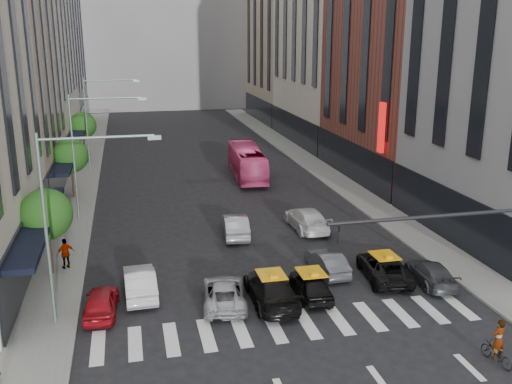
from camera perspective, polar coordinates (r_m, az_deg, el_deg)
ground at (r=26.41m, az=4.88°, el=-14.63°), size 160.00×160.00×0.00m
sidewalk_left at (r=53.50m, az=-17.09°, el=0.64°), size 3.00×96.00×0.15m
sidewalk_right at (r=56.50m, az=6.82°, el=2.01°), size 3.00×96.00×0.15m
building_left_d at (r=87.23m, az=-20.13°, el=15.86°), size 8.00×18.00×30.00m
building_right_b at (r=54.34m, az=14.03°, el=14.89°), size 8.00×18.00×26.00m
building_right_d at (r=89.97m, az=2.83°, el=16.08°), size 8.00×18.00×28.00m
building_far at (r=107.01m, az=-9.48°, el=17.96°), size 30.00×10.00×36.00m
tree_near at (r=33.42m, az=-20.25°, el=-2.11°), size 2.88×2.88×4.95m
tree_mid at (r=48.84m, az=-18.07°, el=3.49°), size 2.88×2.88×4.95m
tree_far at (r=64.55m, az=-16.94°, el=6.38°), size 2.88×2.88×4.95m
streetlamp_near at (r=26.85m, az=-18.48°, el=-1.14°), size 5.38×0.25×9.00m
streetlamp_mid at (r=42.41m, az=-16.61°, el=4.96°), size 5.38×0.25×9.00m
streetlamp_far at (r=58.20m, az=-15.73°, el=7.78°), size 5.38×0.25×9.00m
traffic_signal at (r=26.94m, az=21.63°, el=-4.60°), size 10.10×0.20×6.00m
liberty_sign at (r=46.69m, az=12.45°, el=6.30°), size 0.30×0.70×4.00m
car_red at (r=29.24m, az=-15.23°, el=-10.55°), size 1.80×3.92×1.30m
car_white_front at (r=30.71m, az=-11.54°, el=-8.81°), size 1.73×4.55×1.48m
car_silver at (r=29.24m, az=-3.23°, el=-10.01°), size 2.65×4.80×1.27m
taxi_left at (r=29.32m, az=1.53°, el=-9.64°), size 2.21×5.30×1.53m
taxi_center at (r=30.09m, az=5.50°, el=-9.21°), size 1.75×4.03×1.35m
car_grey_mid at (r=33.05m, az=7.14°, el=-6.97°), size 1.54×3.98×1.29m
taxi_right at (r=32.86m, az=12.66°, el=-7.34°), size 2.86×5.10×1.35m
car_grey_curb at (r=32.93m, az=17.05°, el=-7.72°), size 2.13×4.37×1.22m
car_row2_left at (r=38.52m, az=-2.07°, el=-3.36°), size 2.02×4.68×1.50m
car_row2_right at (r=40.00m, az=5.07°, el=-2.68°), size 2.25×5.26×1.51m
bus at (r=54.07m, az=-0.91°, el=3.04°), size 3.28×10.85×2.98m
motorcycle at (r=26.51m, az=22.93°, el=-14.66°), size 0.90×1.81×0.91m
rider at (r=25.90m, az=23.25°, el=-12.09°), size 0.70×0.52×1.76m
pedestrian_far at (r=34.71m, az=-18.50°, el=-5.85°), size 1.14×0.86×1.80m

